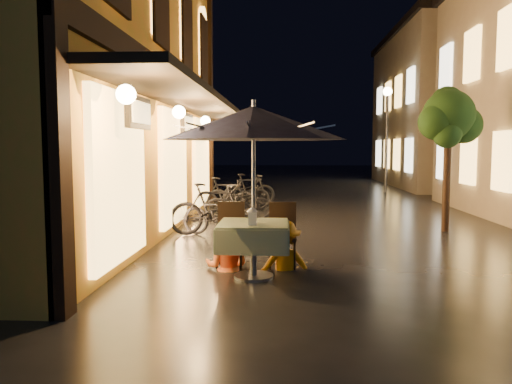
# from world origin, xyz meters

# --- Properties ---
(ground) EXTENTS (90.00, 90.00, 0.00)m
(ground) POSITION_xyz_m (0.00, 0.00, 0.00)
(ground) COLOR black
(ground) RESTS_ON ground
(west_building) EXTENTS (5.90, 11.40, 7.40)m
(west_building) POSITION_xyz_m (-5.72, 4.00, 3.71)
(west_building) COLOR gold
(west_building) RESTS_ON ground
(east_building_far) EXTENTS (7.30, 10.30, 7.30)m
(east_building_far) POSITION_xyz_m (7.49, 18.00, 3.66)
(east_building_far) COLOR tan
(east_building_far) RESTS_ON ground
(street_tree) EXTENTS (1.43, 1.20, 3.15)m
(street_tree) POSITION_xyz_m (2.41, 4.51, 2.42)
(street_tree) COLOR black
(street_tree) RESTS_ON ground
(streetlamp_far) EXTENTS (0.36, 0.36, 4.23)m
(streetlamp_far) POSITION_xyz_m (3.00, 14.00, 2.92)
(streetlamp_far) COLOR #59595E
(streetlamp_far) RESTS_ON ground
(cafe_table) EXTENTS (0.99, 0.99, 0.78)m
(cafe_table) POSITION_xyz_m (-1.52, 0.38, 0.59)
(cafe_table) COLOR #59595E
(cafe_table) RESTS_ON ground
(patio_umbrella) EXTENTS (2.54, 2.54, 2.46)m
(patio_umbrella) POSITION_xyz_m (-1.52, 0.38, 2.15)
(patio_umbrella) COLOR #59595E
(patio_umbrella) RESTS_ON ground
(cafe_chair_left) EXTENTS (0.42, 0.42, 0.97)m
(cafe_chair_left) POSITION_xyz_m (-1.92, 1.12, 0.54)
(cafe_chair_left) COLOR black
(cafe_chair_left) RESTS_ON ground
(cafe_chair_right) EXTENTS (0.42, 0.42, 0.97)m
(cafe_chair_right) POSITION_xyz_m (-1.12, 1.12, 0.54)
(cafe_chair_right) COLOR black
(cafe_chair_right) RESTS_ON ground
(table_lantern) EXTENTS (0.16, 0.16, 0.25)m
(table_lantern) POSITION_xyz_m (-1.52, 0.14, 0.92)
(table_lantern) COLOR white
(table_lantern) RESTS_ON cafe_table
(person_orange) EXTENTS (0.74, 0.61, 1.41)m
(person_orange) POSITION_xyz_m (-1.95, 0.89, 0.70)
(person_orange) COLOR orange
(person_orange) RESTS_ON ground
(person_yellow) EXTENTS (1.01, 0.73, 1.41)m
(person_yellow) POSITION_xyz_m (-1.10, 0.93, 0.70)
(person_yellow) COLOR orange
(person_yellow) RESTS_ON ground
(bicycle_0) EXTENTS (1.81, 1.11, 0.90)m
(bicycle_0) POSITION_xyz_m (-2.40, 3.62, 0.45)
(bicycle_0) COLOR black
(bicycle_0) RESTS_ON ground
(bicycle_1) EXTENTS (1.87, 0.98, 1.08)m
(bicycle_1) POSITION_xyz_m (-2.59, 3.80, 0.54)
(bicycle_1) COLOR black
(bicycle_1) RESTS_ON ground
(bicycle_2) EXTENTS (1.79, 0.99, 0.89)m
(bicycle_2) POSITION_xyz_m (-2.24, 5.83, 0.44)
(bicycle_2) COLOR black
(bicycle_2) RESTS_ON ground
(bicycle_3) EXTENTS (1.74, 0.58, 1.03)m
(bicycle_3) POSITION_xyz_m (-2.64, 6.57, 0.52)
(bicycle_3) COLOR black
(bicycle_3) RESTS_ON ground
(bicycle_4) EXTENTS (1.93, 1.05, 0.96)m
(bicycle_4) POSITION_xyz_m (-2.42, 7.91, 0.48)
(bicycle_4) COLOR black
(bicycle_4) RESTS_ON ground
(bicycle_5) EXTENTS (1.74, 1.07, 1.01)m
(bicycle_5) POSITION_xyz_m (-2.19, 8.90, 0.51)
(bicycle_5) COLOR black
(bicycle_5) RESTS_ON ground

